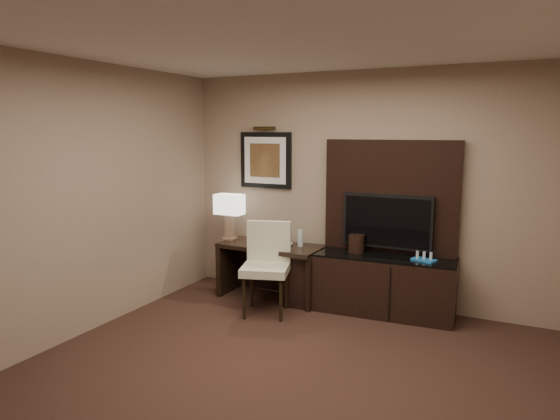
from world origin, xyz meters
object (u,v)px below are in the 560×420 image
Objects in this scene: desk_phone at (257,240)px; minibar_tray at (424,257)px; desk_chair at (266,268)px; ice_bucket at (356,243)px; table_lamp at (230,217)px; tv at (387,221)px; desk at (270,271)px; water_bottle at (300,238)px; credenza at (367,282)px.

minibar_tray is (1.96, 0.09, -0.01)m from desk_phone.
ice_bucket is at bearing 19.46° from desk_chair.
desk_phone is at bearing -177.52° from minibar_tray.
tv is at bearing 5.69° from table_lamp.
desk is 6.29× the size of water_bottle.
tv is 4.09× the size of minibar_tray.
minibar_tray is at bearing 2.20° from desk_chair.
minibar_tray is at bearing 5.14° from desk.
desk_phone reaches higher than minibar_tray.
ice_bucket reaches higher than desk.
desk_chair is 0.63m from desk_phone.
table_lamp is at bearing 175.17° from desk_phone.
desk_chair is 1.07m from ice_bucket.
table_lamp is at bearing 178.28° from desk.
minibar_tray is (1.43, -0.00, -0.06)m from water_bottle.
ice_bucket is at bearing 175.57° from minibar_tray.
tv is 1.57m from desk_phone.
tv is 4.99× the size of ice_bucket.
desk_chair is (-1.15, -0.73, -0.50)m from tv.
credenza is at bearing 7.61° from desk.
table_lamp is (-1.77, -0.05, 0.62)m from credenza.
credenza is 1.88m from table_lamp.
desk_chair is 5.46× the size of desk_phone.
ice_bucket is (1.62, 0.09, -0.19)m from table_lamp.
desk_chair is at bearing -160.55° from minibar_tray.
credenza is at bearing 1.73° from table_lamp.
desk_chair is at bearing -49.82° from desk_phone.
desk_chair reaches higher than ice_bucket.
water_bottle is at bearing -175.14° from ice_bucket.
desk is at bearing -172.57° from ice_bucket.
water_bottle reaches higher than minibar_tray.
desk is 1.18m from credenza.
credenza is 1.83× the size of desk_chair.
credenza is 1.16m from desk_chair.
desk_phone is 1.96m from minibar_tray.
minibar_tray is (0.61, -0.03, 0.37)m from credenza.
tv reaches higher than ice_bucket.
credenza is 0.73m from tv.
desk_phone reaches higher than desk.
desk_chair reaches higher than minibar_tray.
table_lamp is 2.83× the size of water_bottle.
tv is 5.05× the size of water_bottle.
ice_bucket is (-0.15, 0.03, 0.43)m from credenza.
table_lamp is 2.40m from minibar_tray.
tv reaches higher than table_lamp.
credenza is 7.80× the size of minibar_tray.
water_bottle reaches higher than ice_bucket.
desk_phone is at bearing -178.81° from credenza.
water_bottle is 0.99× the size of ice_bucket.
desk_phone reaches higher than credenza.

